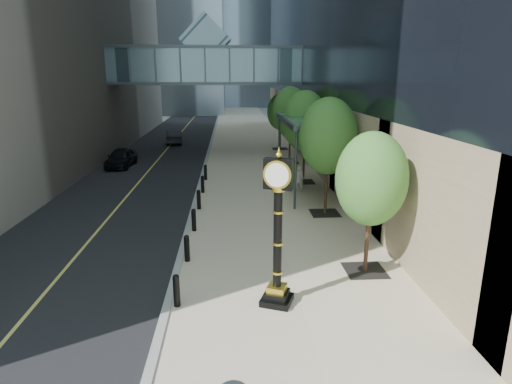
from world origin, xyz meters
TOP-DOWN VIEW (x-y plane):
  - ground at (0.00, 0.00)m, footprint 320.00×320.00m
  - road at (-7.00, 40.00)m, footprint 8.00×180.00m
  - sidewalk at (1.00, 40.00)m, footprint 8.00×180.00m
  - curb at (-3.00, 40.00)m, footprint 0.25×180.00m
  - skywalk at (-3.00, 28.00)m, footprint 17.00×4.20m
  - entrance_canopy at (3.48, 14.00)m, footprint 3.00×8.00m
  - bollard_row at (-2.70, 9.00)m, footprint 0.20×16.20m
  - street_trees at (3.60, 16.32)m, footprint 2.84×28.42m
  - street_clock at (0.27, 1.00)m, footprint 1.12×1.12m
  - pedestrian at (2.93, 13.60)m, footprint 0.68×0.56m
  - car_near at (-9.29, 21.84)m, footprint 1.90×4.18m
  - car_far at (-6.68, 33.13)m, footprint 1.85×4.26m

SIDE VIEW (x-z plane):
  - ground at x=0.00m, z-range 0.00..0.00m
  - road at x=-7.00m, z-range 0.00..0.02m
  - sidewalk at x=1.00m, z-range 0.00..0.06m
  - curb at x=-3.00m, z-range 0.00..0.07m
  - bollard_row at x=-2.70m, z-range 0.06..0.96m
  - car_far at x=-6.68m, z-range 0.02..1.38m
  - car_near at x=-9.29m, z-range 0.02..1.41m
  - pedestrian at x=2.93m, z-range 0.06..1.67m
  - street_clock at x=0.27m, z-range -0.25..4.36m
  - street_trees at x=3.60m, z-range 0.87..6.71m
  - entrance_canopy at x=3.48m, z-range 2.00..6.38m
  - skywalk at x=-3.00m, z-range 4.81..10.61m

